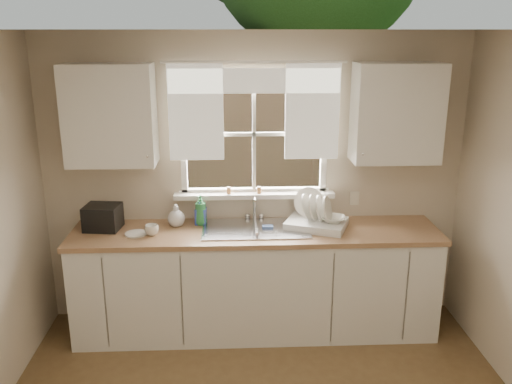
{
  "coord_description": "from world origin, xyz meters",
  "views": [
    {
      "loc": [
        -0.19,
        -2.5,
        2.5
      ],
      "look_at": [
        0.0,
        1.65,
        1.25
      ],
      "focal_mm": 38.0,
      "sensor_mm": 36.0,
      "label": 1
    }
  ],
  "objects_px": {
    "cup": "(152,230)",
    "black_appliance": "(103,217)",
    "dish_rack": "(316,219)",
    "soap_bottle_a": "(201,210)"
  },
  "relations": [
    {
      "from": "black_appliance",
      "to": "cup",
      "type": "bearing_deg",
      "value": -13.94
    },
    {
      "from": "dish_rack",
      "to": "soap_bottle_a",
      "type": "xyz_separation_m",
      "value": [
        -0.97,
        0.11,
        0.06
      ]
    },
    {
      "from": "dish_rack",
      "to": "soap_bottle_a",
      "type": "distance_m",
      "value": 0.98
    },
    {
      "from": "soap_bottle_a",
      "to": "black_appliance",
      "type": "distance_m",
      "value": 0.81
    },
    {
      "from": "dish_rack",
      "to": "black_appliance",
      "type": "bearing_deg",
      "value": 178.72
    },
    {
      "from": "cup",
      "to": "black_appliance",
      "type": "xyz_separation_m",
      "value": [
        -0.42,
        0.16,
        0.06
      ]
    },
    {
      "from": "soap_bottle_a",
      "to": "dish_rack",
      "type": "bearing_deg",
      "value": 10.68
    },
    {
      "from": "dish_rack",
      "to": "cup",
      "type": "relative_size",
      "value": 5.25
    },
    {
      "from": "cup",
      "to": "black_appliance",
      "type": "bearing_deg",
      "value": 166.33
    },
    {
      "from": "black_appliance",
      "to": "soap_bottle_a",
      "type": "bearing_deg",
      "value": 12.18
    }
  ]
}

